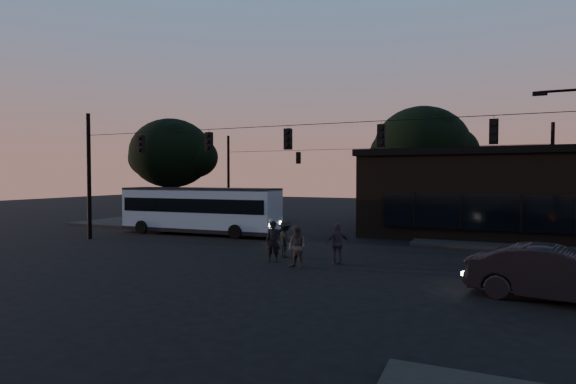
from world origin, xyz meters
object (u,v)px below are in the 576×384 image
at_px(pedestrian_d, 285,239).
at_px(bus, 200,208).
at_px(pedestrian_a, 273,241).
at_px(pedestrian_c, 338,244).
at_px(pedestrian_b, 297,247).
at_px(car, 557,274).
at_px(building, 489,193).

bearing_deg(pedestrian_d, bus, 6.73).
relative_size(pedestrian_a, pedestrian_c, 1.03).
height_order(pedestrian_a, pedestrian_b, pedestrian_a).
bearing_deg(pedestrian_d, pedestrian_b, 164.25).
xyz_separation_m(bus, pedestrian_b, (9.91, -7.54, -0.81)).
relative_size(bus, pedestrian_a, 5.98).
relative_size(pedestrian_a, pedestrian_d, 1.06).
xyz_separation_m(car, pedestrian_b, (-9.01, 1.39, 0.05)).
height_order(pedestrian_a, pedestrian_c, pedestrian_a).
distance_m(building, pedestrian_b, 16.76).
bearing_deg(pedestrian_b, pedestrian_c, 67.89).
distance_m(building, pedestrian_a, 16.71).
bearing_deg(pedestrian_d, pedestrian_a, 128.37).
relative_size(pedestrian_a, pedestrian_b, 1.03).
height_order(bus, pedestrian_c, bus).
bearing_deg(pedestrian_c, car, 126.71).
bearing_deg(building, pedestrian_a, -121.90).
distance_m(pedestrian_a, pedestrian_d, 1.23).
bearing_deg(bus, pedestrian_d, -35.22).
height_order(bus, pedestrian_a, bus).
bearing_deg(pedestrian_a, building, 38.52).
bearing_deg(pedestrian_b, pedestrian_a, 167.62).
bearing_deg(bus, pedestrian_c, -30.85).
bearing_deg(pedestrian_d, pedestrian_c, -153.07).
xyz_separation_m(car, pedestrian_a, (-10.50, 2.27, 0.08)).
xyz_separation_m(pedestrian_b, pedestrian_c, (1.27, 1.50, 0.01)).
relative_size(bus, car, 2.15).
bearing_deg(bus, car, -27.75).
distance_m(car, pedestrian_b, 9.12).
distance_m(building, bus, 18.77).
height_order(bus, pedestrian_d, bus).
bearing_deg(pedestrian_c, pedestrian_b, 17.00).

